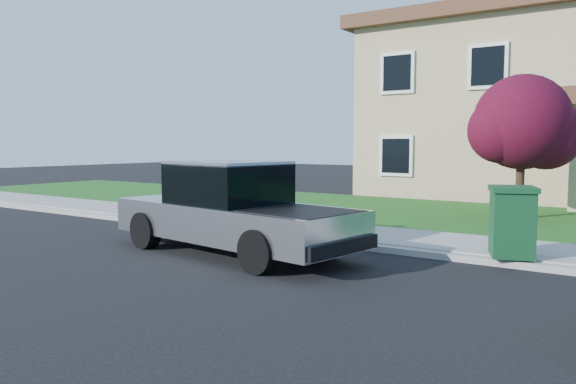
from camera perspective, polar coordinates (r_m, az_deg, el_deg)
The scene contains 9 objects.
ground at distance 9.44m, azimuth -7.85°, elevation -7.69°, with size 80.00×80.00×0.00m, color black.
curb at distance 11.19m, azimuth 6.14°, elevation -5.36°, with size 40.00×0.20×0.12m, color gray.
sidewalk at distance 12.15m, azimuth 8.62°, elevation -4.49°, with size 40.00×2.00×0.15m, color gray.
lawn at distance 16.28m, azimuth 15.57°, elevation -2.30°, with size 40.00×7.00×0.10m, color #174A15.
house at distance 23.71m, azimuth 22.75°, elevation 7.28°, with size 14.00×11.30×6.85m.
pickup_truck at distance 10.52m, azimuth -5.67°, elevation -1.90°, with size 5.47×2.52×1.73m.
woman at distance 11.62m, azimuth -3.03°, elevation -1.29°, with size 0.61×0.45×1.68m.
ornamental_tree at distance 15.75m, azimuth 22.83°, elevation 6.13°, with size 2.72×2.45×3.73m.
trash_bin at distance 10.22m, azimuth 21.80°, elevation -2.75°, with size 0.98×1.04×1.19m.
Camera 1 is at (6.22, -6.79, 2.07)m, focal length 35.00 mm.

